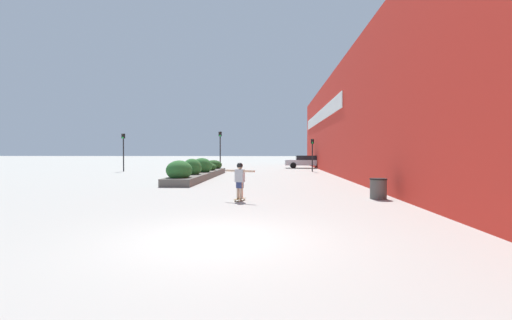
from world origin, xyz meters
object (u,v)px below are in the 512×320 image
at_px(car_leftmost, 306,161).
at_px(skateboarder, 240,177).
at_px(traffic_light_far_left, 123,146).
at_px(traffic_light_left, 220,145).
at_px(traffic_light_right, 312,149).
at_px(car_center_left, 372,162).
at_px(skateboard, 240,199).
at_px(trash_bin, 378,189).

bearing_deg(car_leftmost, skateboarder, 169.45).
bearing_deg(traffic_light_far_left, skateboarder, -55.56).
height_order(traffic_light_left, traffic_light_far_left, traffic_light_left).
bearing_deg(skateboarder, traffic_light_right, 102.09).
bearing_deg(traffic_light_left, car_center_left, 19.39).
distance_m(traffic_light_left, traffic_light_right, 8.77).
bearing_deg(car_leftmost, traffic_light_right, 179.17).
bearing_deg(car_leftmost, car_center_left, -101.46).
height_order(skateboard, trash_bin, trash_bin).
distance_m(car_center_left, traffic_light_left, 17.02).
bearing_deg(traffic_light_far_left, traffic_light_right, 1.71).
distance_m(skateboarder, traffic_light_left, 20.21).
relative_size(skateboard, car_center_left, 0.15).
bearing_deg(car_leftmost, skateboard, 169.45).
distance_m(trash_bin, car_center_left, 25.45).
xyz_separation_m(traffic_light_left, traffic_light_far_left, (-9.13, -0.82, -0.13)).
xyz_separation_m(skateboard, traffic_light_left, (-3.87, 19.77, 2.50)).
bearing_deg(traffic_light_left, traffic_light_far_left, -174.87).
bearing_deg(traffic_light_left, skateboard, -78.93).
bearing_deg(traffic_light_left, traffic_light_right, -1.86).
xyz_separation_m(skateboard, skateboarder, (0.00, -0.00, 0.85)).
bearing_deg(skateboard, traffic_light_left, 127.24).
bearing_deg(skateboard, traffic_light_right, 102.09).
height_order(car_center_left, traffic_light_far_left, traffic_light_far_left).
xyz_separation_m(trash_bin, traffic_light_left, (-9.25, 18.93, 2.16)).
bearing_deg(traffic_light_right, skateboarder, -104.08).
relative_size(skateboarder, traffic_light_far_left, 0.38).
distance_m(skateboard, traffic_light_far_left, 23.10).
relative_size(skateboarder, car_center_left, 0.34).
bearing_deg(skateboarder, skateboard, 117.07).
bearing_deg(trash_bin, skateboard, -171.12).
relative_size(trash_bin, traffic_light_far_left, 0.23).
distance_m(skateboarder, car_center_left, 28.12).
bearing_deg(car_leftmost, traffic_light_left, 128.54).
xyz_separation_m(skateboarder, car_leftmost, (4.99, 26.83, -0.13)).
xyz_separation_m(skateboarder, traffic_light_left, (-3.87, 19.77, 1.66)).
distance_m(car_center_left, traffic_light_far_left, 25.96).
xyz_separation_m(skateboard, traffic_light_far_left, (-13.00, 18.95, 2.37)).
height_order(skateboarder, traffic_light_left, traffic_light_left).
xyz_separation_m(skateboarder, car_center_left, (12.10, 25.39, -0.14)).
relative_size(car_center_left, traffic_light_left, 1.04).
distance_m(skateboard, car_center_left, 28.13).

